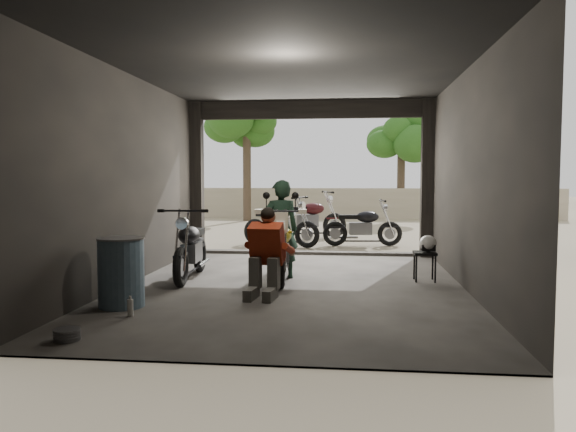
% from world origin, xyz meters
% --- Properties ---
extents(ground, '(80.00, 80.00, 0.00)m').
position_xyz_m(ground, '(0.00, 0.00, 0.00)').
color(ground, '#7A6D56').
rests_on(ground, ground).
extents(garage, '(7.00, 7.13, 3.20)m').
position_xyz_m(garage, '(0.00, 0.55, 1.28)').
color(garage, '#2D2B28').
rests_on(garage, ground).
extents(boundary_wall, '(18.00, 0.30, 1.20)m').
position_xyz_m(boundary_wall, '(0.00, 14.00, 0.60)').
color(boundary_wall, gray).
rests_on(boundary_wall, ground).
extents(tree_left, '(2.20, 2.20, 5.60)m').
position_xyz_m(tree_left, '(-3.00, 12.50, 3.99)').
color(tree_left, '#382B1E').
rests_on(tree_left, ground).
extents(tree_right, '(2.20, 2.20, 5.00)m').
position_xyz_m(tree_right, '(2.80, 14.00, 3.56)').
color(tree_right, '#382B1E').
rests_on(tree_right, ground).
extents(main_bike, '(0.89, 1.82, 1.17)m').
position_xyz_m(main_bike, '(-0.23, 0.55, 0.59)').
color(main_bike, beige).
rests_on(main_bike, ground).
extents(left_bike, '(0.81, 1.75, 1.16)m').
position_xyz_m(left_bike, '(-1.69, 0.47, 0.58)').
color(left_bike, black).
rests_on(left_bike, ground).
extents(outside_bike_a, '(1.90, 1.33, 1.19)m').
position_xyz_m(outside_bike_a, '(-0.79, 4.89, 0.59)').
color(outside_bike_a, black).
rests_on(outside_bike_a, ground).
extents(outside_bike_b, '(2.02, 1.43, 1.26)m').
position_xyz_m(outside_bike_b, '(-0.26, 6.65, 0.63)').
color(outside_bike_b, '#360C0F').
rests_on(outside_bike_b, ground).
extents(outside_bike_c, '(1.69, 0.83, 1.11)m').
position_xyz_m(outside_bike_c, '(1.14, 5.16, 0.55)').
color(outside_bike_c, black).
rests_on(outside_bike_c, ground).
extents(rider, '(0.67, 0.55, 1.59)m').
position_xyz_m(rider, '(-0.27, 0.67, 0.80)').
color(rider, black).
rests_on(rider, ground).
extents(mechanic, '(0.69, 0.88, 1.18)m').
position_xyz_m(mechanic, '(-0.31, -0.75, 0.59)').
color(mechanic, '#A53216').
rests_on(mechanic, ground).
extents(stool, '(0.34, 0.34, 0.48)m').
position_xyz_m(stool, '(2.00, 0.66, 0.40)').
color(stool, black).
rests_on(stool, ground).
extents(helmet, '(0.33, 0.34, 0.25)m').
position_xyz_m(helmet, '(2.05, 0.71, 0.60)').
color(helmet, silver).
rests_on(helmet, stool).
extents(oil_drum, '(0.63, 0.63, 0.88)m').
position_xyz_m(oil_drum, '(-2.00, -1.53, 0.44)').
color(oil_drum, '#3D5467').
rests_on(oil_drum, ground).
extents(sign_post, '(0.80, 0.08, 2.39)m').
position_xyz_m(sign_post, '(3.00, 3.68, 1.61)').
color(sign_post, black).
rests_on(sign_post, ground).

